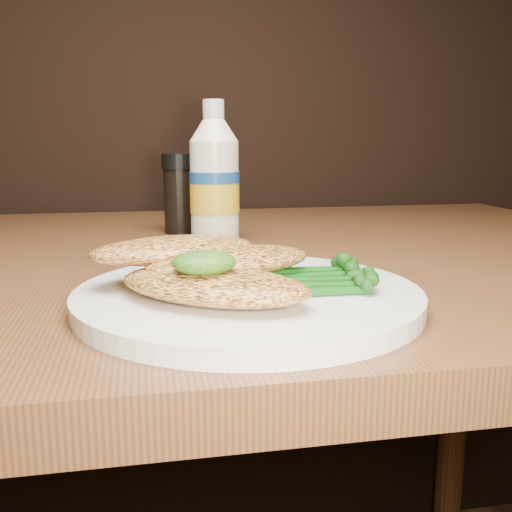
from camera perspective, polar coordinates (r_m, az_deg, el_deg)
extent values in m
cylinder|color=white|center=(0.47, -0.77, -4.01)|extent=(0.28, 0.28, 0.01)
ellipsoid|color=#F1A54C|center=(0.43, -4.16, -2.85)|extent=(0.17, 0.15, 0.02)
ellipsoid|color=#F1A54C|center=(0.47, -2.56, -0.52)|extent=(0.16, 0.12, 0.02)
ellipsoid|color=#F1A54C|center=(0.49, -8.03, 0.63)|extent=(0.15, 0.10, 0.02)
ellipsoid|color=#073307|center=(0.42, -5.09, -0.62)|extent=(0.05, 0.05, 0.02)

